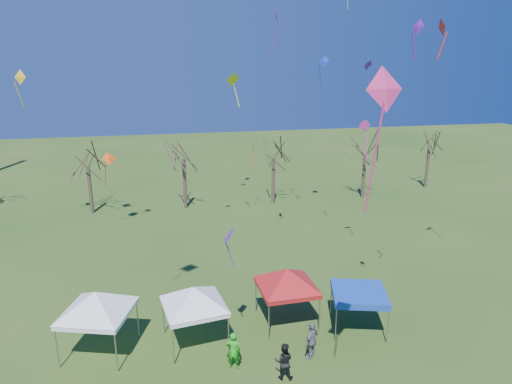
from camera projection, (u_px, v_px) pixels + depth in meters
ground at (275, 368)px, 20.53m from camera, size 140.00×140.00×0.00m
tree_1 at (86, 150)px, 39.86m from camera, size 3.42×3.42×7.54m
tree_2 at (183, 141)px, 41.18m from camera, size 3.71×3.71×8.18m
tree_3 at (274, 141)px, 42.64m from camera, size 3.59×3.59×7.91m
tree_4 at (366, 138)px, 44.51m from camera, size 3.58×3.58×7.89m
tree_5 at (431, 135)px, 48.24m from camera, size 3.39×3.39×7.46m
tent_white_west at (96, 296)px, 20.91m from camera, size 3.92×3.92×3.63m
tent_white_mid at (193, 291)px, 21.64m from camera, size 3.91×3.91×3.49m
tent_red at (287, 273)px, 23.40m from camera, size 4.02×4.02×3.54m
tent_blue at (359, 294)px, 23.10m from camera, size 3.31×3.31×2.10m
person_dark at (284, 361)px, 19.68m from camera, size 0.97×0.84×1.69m
person_grey at (312, 341)px, 21.00m from camera, size 1.10×1.07×1.84m
person_green at (233, 350)px, 20.33m from camera, size 0.74×0.59×1.78m
kite_19 at (324, 62)px, 35.80m from camera, size 0.87×0.92×2.42m
kite_22 at (254, 148)px, 40.32m from camera, size 0.75×0.84×2.46m
kite_2 at (20, 78)px, 32.73m from camera, size 1.05×0.82×2.76m
kite_5 at (385, 91)px, 11.79m from camera, size 1.29×0.70×4.04m
kite_9 at (418, 28)px, 17.71m from camera, size 0.36×0.64×1.59m
kite_12 at (368, 65)px, 37.91m from camera, size 1.11×0.93×2.94m
kite_24 at (276, 16)px, 26.28m from camera, size 0.79×1.12×2.71m
kite_17 at (364, 126)px, 29.21m from camera, size 0.84×0.51×2.61m
kite_13 at (109, 159)px, 35.52m from camera, size 1.30×1.08×2.79m
kite_25 at (443, 28)px, 19.36m from camera, size 0.40×0.79×1.72m
kite_11 at (233, 79)px, 33.16m from camera, size 1.30×1.09×2.56m
kite_1 at (229, 235)px, 19.95m from camera, size 0.72×0.99×2.02m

